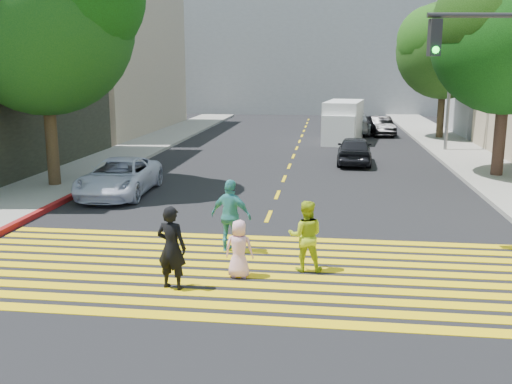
% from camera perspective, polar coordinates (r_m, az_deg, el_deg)
% --- Properties ---
extents(ground, '(120.00, 120.00, 0.00)m').
position_cam_1_polar(ground, '(11.45, -1.92, -10.06)').
color(ground, black).
extents(sidewalk_left, '(3.00, 40.00, 0.15)m').
position_cam_1_polar(sidewalk_left, '(34.29, -10.19, 4.93)').
color(sidewalk_left, gray).
rests_on(sidewalk_left, ground).
extents(sidewalk_right, '(3.00, 60.00, 0.15)m').
position_cam_1_polar(sidewalk_right, '(26.69, 21.88, 2.17)').
color(sidewalk_right, gray).
rests_on(sidewalk_right, ground).
extents(curb_red, '(0.20, 8.00, 0.16)m').
position_cam_1_polar(curb_red, '(19.06, -19.85, -1.42)').
color(curb_red, maroon).
rests_on(curb_red, ground).
extents(crosswalk, '(13.40, 5.30, 0.01)m').
position_cam_1_polar(crosswalk, '(12.63, -0.99, -7.86)').
color(crosswalk, yellow).
rests_on(crosswalk, ground).
extents(lane_line, '(0.12, 34.40, 0.01)m').
position_cam_1_polar(lane_line, '(33.29, 4.24, 4.75)').
color(lane_line, yellow).
rests_on(lane_line, ground).
extents(building_left_tan, '(12.00, 16.00, 10.00)m').
position_cam_1_polar(building_left_tan, '(42.34, -17.94, 12.58)').
color(building_left_tan, tan).
rests_on(building_left_tan, ground).
extents(backdrop_block, '(30.00, 8.00, 12.00)m').
position_cam_1_polar(backdrop_block, '(58.50, 5.72, 13.84)').
color(backdrop_block, gray).
rests_on(backdrop_block, ground).
extents(tree_left, '(8.36, 8.06, 9.23)m').
position_cam_1_polar(tree_left, '(22.04, -20.39, 16.42)').
color(tree_left, '#322514').
rests_on(tree_left, ground).
extents(tree_right_near, '(7.57, 7.49, 8.61)m').
position_cam_1_polar(tree_right_near, '(24.72, 24.13, 14.66)').
color(tree_right_near, black).
rests_on(tree_right_near, ground).
extents(tree_right_far, '(7.44, 7.34, 8.45)m').
position_cam_1_polar(tree_right_far, '(37.20, 18.51, 13.76)').
color(tree_right_far, '#453220').
rests_on(tree_right_far, ground).
extents(pedestrian_man, '(0.70, 0.54, 1.71)m').
position_cam_1_polar(pedestrian_man, '(11.52, -8.44, -5.54)').
color(pedestrian_man, black).
rests_on(pedestrian_man, ground).
extents(pedestrian_woman, '(0.79, 0.63, 1.57)m').
position_cam_1_polar(pedestrian_woman, '(12.47, 4.99, -4.39)').
color(pedestrian_woman, '#A7C11A').
rests_on(pedestrian_woman, ground).
extents(pedestrian_child, '(0.64, 0.44, 1.25)m').
position_cam_1_polar(pedestrian_child, '(12.08, -1.71, -5.70)').
color(pedestrian_child, '#F1ADC2').
rests_on(pedestrian_child, ground).
extents(pedestrian_extra, '(1.12, 0.70, 1.77)m').
position_cam_1_polar(pedestrian_extra, '(13.69, -2.51, -2.41)').
color(pedestrian_extra, teal).
rests_on(pedestrian_extra, ground).
extents(white_sedan, '(2.27, 4.63, 1.27)m').
position_cam_1_polar(white_sedan, '(20.46, -13.51, 1.47)').
color(white_sedan, silver).
rests_on(white_sedan, ground).
extents(dark_car_near, '(1.70, 3.91, 1.31)m').
position_cam_1_polar(dark_car_near, '(26.77, 9.82, 4.17)').
color(dark_car_near, black).
rests_on(dark_car_near, ground).
extents(silver_car, '(2.40, 5.13, 1.45)m').
position_cam_1_polar(silver_car, '(39.14, 9.96, 6.78)').
color(silver_car, '#A0A2AB').
rests_on(silver_car, ground).
extents(dark_car_parked, '(1.80, 3.91, 1.24)m').
position_cam_1_polar(dark_car_parked, '(38.61, 12.34, 6.46)').
color(dark_car_parked, black).
rests_on(dark_car_parked, ground).
extents(white_van, '(2.61, 5.37, 2.43)m').
position_cam_1_polar(white_van, '(34.71, 8.69, 6.86)').
color(white_van, white).
rests_on(white_van, ground).
extents(street_lamp, '(2.13, 0.37, 9.42)m').
position_cam_1_polar(street_lamp, '(31.52, 18.67, 13.58)').
color(street_lamp, slate).
rests_on(street_lamp, ground).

